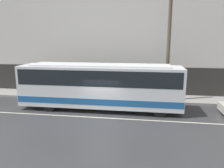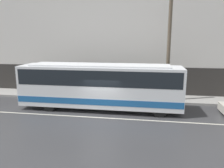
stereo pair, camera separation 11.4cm
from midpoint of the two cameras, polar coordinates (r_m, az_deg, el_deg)
name	(u,v)px [view 1 (the left image)]	position (r m, az deg, el deg)	size (l,w,h in m)	color
ground_plane	(100,118)	(15.13, -3.31, -8.78)	(60.00, 60.00, 0.00)	#38383A
sidewalk	(112,97)	(20.04, -0.22, -3.31)	(60.00, 2.54, 0.17)	gray
building_facade	(114,39)	(20.74, 0.38, 11.68)	(60.00, 0.35, 10.92)	silver
lane_stripe	(100,118)	(15.12, -3.31, -8.77)	(54.00, 0.14, 0.01)	beige
transit_bus	(100,84)	(16.45, -3.38, -0.05)	(12.07, 2.54, 3.44)	white
utility_pole_near	(168,52)	(18.45, 14.29, 8.13)	(0.29, 0.29, 8.14)	brown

